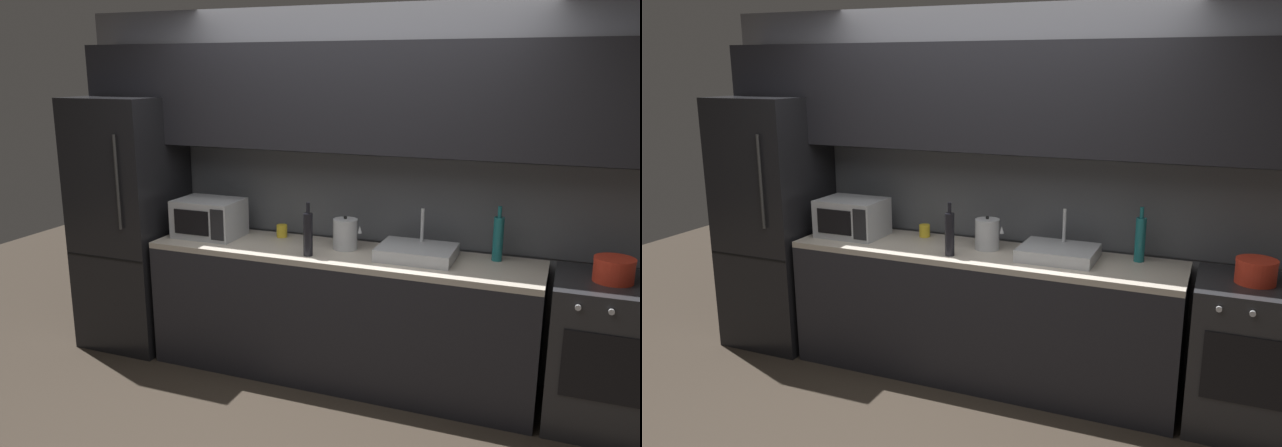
% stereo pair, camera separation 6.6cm
% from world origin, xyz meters
% --- Properties ---
extents(ground_plane, '(10.00, 10.00, 0.00)m').
position_xyz_m(ground_plane, '(0.00, 0.00, 0.00)').
color(ground_plane, '#2D261E').
extents(back_wall, '(4.36, 0.44, 2.50)m').
position_xyz_m(back_wall, '(0.00, 1.20, 1.55)').
color(back_wall, slate).
rests_on(back_wall, ground).
extents(counter_run, '(2.62, 0.60, 0.90)m').
position_xyz_m(counter_run, '(0.00, 0.90, 0.45)').
color(counter_run, black).
rests_on(counter_run, ground).
extents(refrigerator, '(0.68, 0.69, 1.88)m').
position_xyz_m(refrigerator, '(-1.69, 0.90, 0.94)').
color(refrigerator, black).
rests_on(refrigerator, ground).
extents(oven_range, '(0.60, 0.62, 0.90)m').
position_xyz_m(oven_range, '(1.65, 0.90, 0.45)').
color(oven_range, '#232326').
rests_on(oven_range, ground).
extents(microwave, '(0.46, 0.35, 0.27)m').
position_xyz_m(microwave, '(-1.01, 0.92, 1.04)').
color(microwave, '#A8AAAF').
rests_on(microwave, counter_run).
extents(sink_basin, '(0.48, 0.38, 0.30)m').
position_xyz_m(sink_basin, '(0.51, 0.93, 0.94)').
color(sink_basin, '#ADAFB5').
rests_on(sink_basin, counter_run).
extents(kettle, '(0.20, 0.16, 0.23)m').
position_xyz_m(kettle, '(0.01, 0.97, 1.00)').
color(kettle, '#B7BABF').
rests_on(kettle, counter_run).
extents(wine_bottle_dark, '(0.06, 0.06, 0.35)m').
position_xyz_m(wine_bottle_dark, '(-0.16, 0.73, 1.05)').
color(wine_bottle_dark, black).
rests_on(wine_bottle_dark, counter_run).
extents(wine_bottle_teal, '(0.06, 0.06, 0.35)m').
position_xyz_m(wine_bottle_teal, '(1.00, 1.08, 1.05)').
color(wine_bottle_teal, '#19666B').
rests_on(wine_bottle_teal, counter_run).
extents(mug_yellow, '(0.08, 0.08, 0.09)m').
position_xyz_m(mug_yellow, '(-0.51, 1.09, 0.94)').
color(mug_yellow, gold).
rests_on(mug_yellow, counter_run).
extents(cooking_pot, '(0.23, 0.23, 0.14)m').
position_xyz_m(cooking_pot, '(1.66, 0.90, 0.97)').
color(cooking_pot, red).
rests_on(cooking_pot, oven_range).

